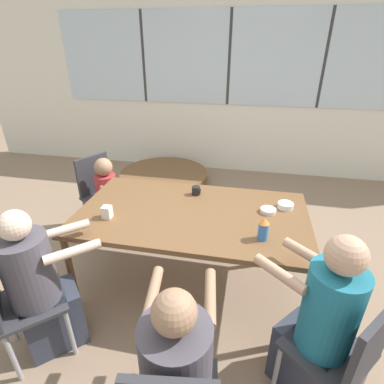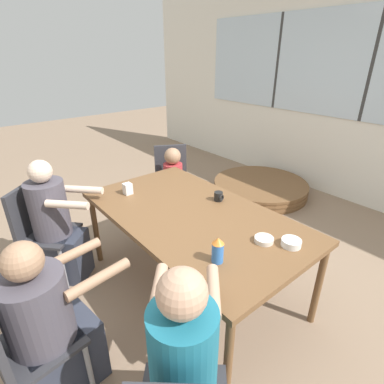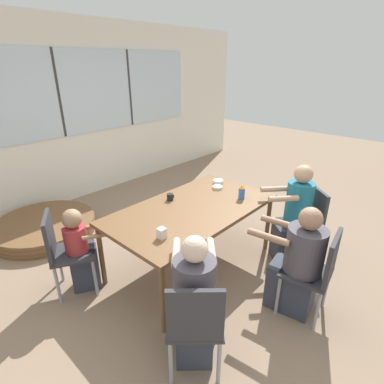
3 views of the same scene
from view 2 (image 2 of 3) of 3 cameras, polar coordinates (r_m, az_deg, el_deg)
ground_plane at (r=2.75m, az=0.00°, el=-17.45°), size 16.00×16.00×0.00m
wall_back_with_windows at (r=4.34m, az=30.44°, el=16.21°), size 8.40×0.08×2.80m
dining_table at (r=2.34m, az=0.00°, el=-5.12°), size 1.82×1.02×0.73m
chair_for_woman_green_shirt at (r=1.92m, az=-30.49°, el=-23.70°), size 0.45×0.45×0.86m
chair_for_man_teal_shirt at (r=2.88m, az=-27.23°, el=-5.69°), size 0.57×0.57×0.86m
chair_for_toddler at (r=3.59m, az=-3.87°, el=3.15°), size 0.54×0.54×0.86m
person_woman_green_shirt at (r=1.98m, az=-25.20°, el=-22.67°), size 0.41×0.66×1.06m
person_man_blue_shirt at (r=1.58m, az=-1.53°, el=-31.92°), size 0.58×0.56×1.16m
person_man_teal_shirt at (r=2.80m, az=-24.33°, el=-6.37°), size 0.60×0.59×1.11m
person_toddler at (r=3.48m, az=-3.50°, el=0.75°), size 0.45×0.38×0.90m
coffee_mug at (r=2.50m, az=5.09°, el=-0.85°), size 0.08×0.07×0.08m
sippy_cup at (r=1.78m, az=4.92°, el=-10.89°), size 0.07×0.07×0.17m
milk_carton_small at (r=2.66m, az=-12.15°, el=0.62°), size 0.07×0.07×0.10m
bowl_white_shallow at (r=2.04m, az=13.54°, el=-8.81°), size 0.12×0.12×0.03m
bowl_cereal at (r=2.04m, az=18.38°, el=-9.16°), size 0.13×0.13×0.05m
folded_table_stack at (r=4.40m, az=12.83°, el=0.82°), size 1.31×1.31×0.18m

